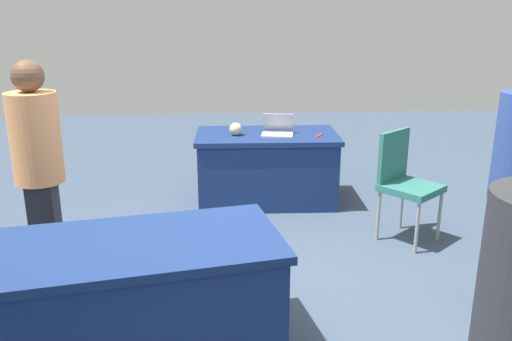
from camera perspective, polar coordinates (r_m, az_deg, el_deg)
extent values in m
plane|color=#3D4C60|center=(3.78, -2.06, -14.26)|extent=(14.40, 14.40, 0.00)
cube|color=navy|center=(5.48, 1.20, 3.77)|extent=(1.48, 0.84, 0.05)
cube|color=navy|center=(5.57, 1.18, 0.07)|extent=(1.42, 0.81, 0.69)
cube|color=navy|center=(3.00, -13.43, -8.04)|extent=(1.79, 1.13, 0.05)
cube|color=navy|center=(3.17, -12.96, -14.11)|extent=(1.72, 1.08, 0.69)
cylinder|color=#9E9993|center=(4.91, 19.32, -4.72)|extent=(0.03, 0.03, 0.46)
cylinder|color=#9E9993|center=(4.59, 17.11, -5.99)|extent=(0.03, 0.03, 0.46)
cylinder|color=#9E9993|center=(5.07, 15.54, -3.66)|extent=(0.03, 0.03, 0.46)
cylinder|color=#9E9993|center=(4.77, 13.15, -4.81)|extent=(0.03, 0.03, 0.46)
cube|color=#2D7066|center=(4.74, 16.54, -1.86)|extent=(0.62, 0.62, 0.06)
cube|color=#2D7066|center=(4.77, 14.72, 1.59)|extent=(0.34, 0.30, 0.45)
cube|color=#26262D|center=(4.15, -21.75, -6.39)|extent=(0.22, 0.30, 0.80)
cylinder|color=#F49E60|center=(3.94, -22.88, 3.27)|extent=(0.38, 0.38, 0.63)
sphere|color=brown|center=(3.87, -23.59, 9.40)|extent=(0.22, 0.22, 0.22)
cube|color=#26262D|center=(3.76, 25.60, -8.96)|extent=(0.32, 0.25, 0.84)
cube|color=silver|center=(5.39, 2.33, 3.91)|extent=(0.35, 0.27, 0.02)
cube|color=#B7B7BC|center=(5.51, 2.43, 5.28)|extent=(0.32, 0.12, 0.19)
sphere|color=beige|center=(5.39, -2.22, 4.53)|extent=(0.13, 0.13, 0.13)
cube|color=red|center=(5.41, 6.86, 3.81)|extent=(0.11, 0.18, 0.01)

